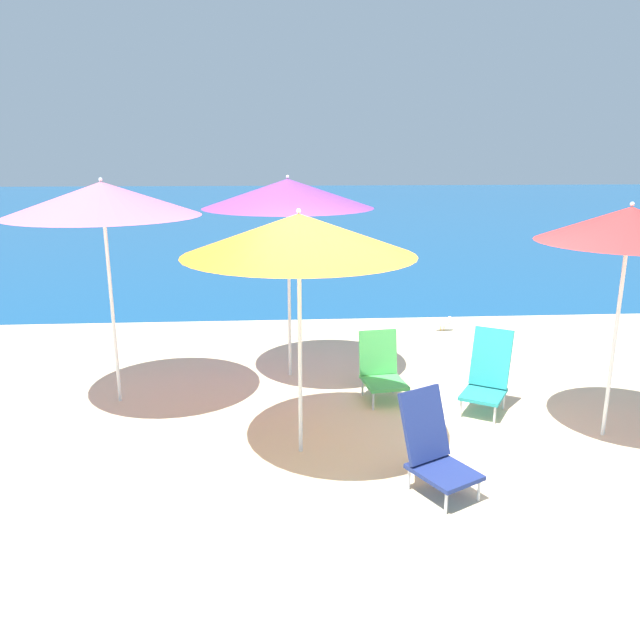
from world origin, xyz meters
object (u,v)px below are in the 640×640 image
object	(u,v)px
beach_umbrella_purple	(288,194)
beach_chair_navy	(434,447)
beach_chair_green	(381,368)
seagull	(443,322)
beach_umbrella_pink	(102,199)
beach_umbrella_orange	(299,235)
beach_chair_teal	(488,374)
beach_umbrella_red	(630,225)

from	to	relation	value
beach_umbrella_purple	beach_chair_navy	xyz separation A→B (m)	(1.09, -2.72, -1.81)
beach_chair_green	seagull	xyz separation A→B (m)	(1.38, 2.55, -0.21)
beach_chair_navy	beach_chair_green	distance (m)	1.95
beach_chair_green	beach_chair_navy	bearing A→B (deg)	-94.85
beach_umbrella_pink	beach_chair_navy	xyz separation A→B (m)	(2.96, -2.03, -1.81)
beach_umbrella_orange	beach_chair_green	distance (m)	2.24
beach_chair_green	beach_chair_teal	xyz separation A→B (m)	(1.06, -0.39, 0.04)
beach_umbrella_orange	seagull	size ratio (longest dim) A/B	8.14
beach_umbrella_purple	beach_chair_teal	bearing A→B (deg)	-29.76
beach_umbrella_red	seagull	distance (m)	4.14
beach_umbrella_pink	beach_umbrella_purple	bearing A→B (deg)	20.10
beach_chair_navy	beach_chair_green	world-z (taller)	beach_chair_navy
beach_chair_teal	beach_chair_navy	bearing A→B (deg)	-89.93
beach_umbrella_red	beach_chair_navy	bearing A→B (deg)	-155.61
beach_chair_teal	beach_umbrella_red	bearing A→B (deg)	-5.26
beach_umbrella_red	beach_umbrella_pink	bearing A→B (deg)	166.32
beach_umbrella_red	seagull	size ratio (longest dim) A/B	8.24
beach_umbrella_orange	beach_umbrella_pink	xyz separation A→B (m)	(-1.93, 1.32, 0.20)
beach_chair_navy	beach_umbrella_red	bearing A→B (deg)	-4.46
beach_umbrella_orange	beach_chair_green	xyz separation A→B (m)	(0.93, 1.23, -1.63)
beach_umbrella_purple	beach_umbrella_pink	xyz separation A→B (m)	(-1.88, -0.69, -0.00)
beach_umbrella_pink	beach_chair_navy	bearing A→B (deg)	-34.46
beach_umbrella_orange	beach_umbrella_pink	size ratio (longest dim) A/B	0.92
beach_umbrella_orange	beach_umbrella_red	size ratio (longest dim) A/B	0.99
beach_umbrella_purple	beach_chair_navy	bearing A→B (deg)	-68.21
beach_umbrella_orange	beach_chair_green	size ratio (longest dim) A/B	2.98
beach_umbrella_red	beach_chair_green	size ratio (longest dim) A/B	3.02
beach_chair_navy	beach_chair_green	xyz separation A→B (m)	(-0.10, 1.94, -0.02)
beach_chair_teal	seagull	xyz separation A→B (m)	(0.32, 2.94, -0.25)
beach_umbrella_red	seagull	xyz separation A→B (m)	(-0.61, 3.64, -1.88)
beach_chair_navy	seagull	xyz separation A→B (m)	(1.27, 4.49, -0.22)
beach_umbrella_orange	beach_chair_teal	world-z (taller)	beach_umbrella_orange
beach_chair_navy	beach_chair_teal	world-z (taller)	beach_chair_teal
beach_umbrella_pink	beach_chair_green	bearing A→B (deg)	-1.78
beach_chair_green	beach_umbrella_red	bearing A→B (deg)	-36.68
seagull	beach_chair_navy	bearing A→B (deg)	-105.81
beach_umbrella_red	beach_umbrella_purple	world-z (taller)	beach_umbrella_purple
beach_umbrella_pink	beach_chair_green	size ratio (longest dim) A/B	3.25
beach_umbrella_orange	beach_chair_green	world-z (taller)	beach_umbrella_orange
beach_umbrella_orange	beach_umbrella_purple	xyz separation A→B (m)	(-0.05, 2.00, 0.21)
beach_chair_green	seagull	distance (m)	2.90
beach_umbrella_red	beach_chair_navy	distance (m)	2.65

